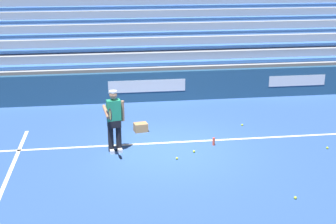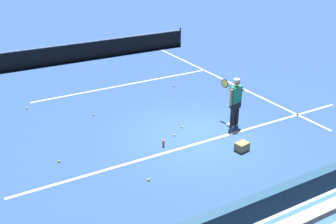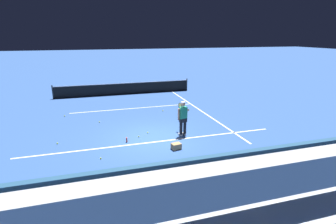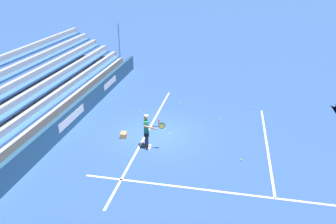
{
  "view_description": "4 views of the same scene",
  "coord_description": "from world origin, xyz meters",
  "px_view_note": "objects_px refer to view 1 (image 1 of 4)",
  "views": [
    {
      "loc": [
        1.65,
        11.79,
        5.07
      ],
      "look_at": [
        0.17,
        0.97,
        1.42
      ],
      "focal_mm": 50.0,
      "sensor_mm": 36.0,
      "label": 1
    },
    {
      "loc": [
        -6.44,
        -9.44,
        5.95
      ],
      "look_at": [
        -0.59,
        0.79,
        0.66
      ],
      "focal_mm": 42.0,
      "sensor_mm": 36.0,
      "label": 2
    },
    {
      "loc": [
        -2.69,
        -11.44,
        4.78
      ],
      "look_at": [
        1.25,
        1.63,
        0.74
      ],
      "focal_mm": 28.0,
      "sensor_mm": 36.0,
      "label": 3
    },
    {
      "loc": [
        14.49,
        3.49,
        7.9
      ],
      "look_at": [
        -0.19,
        0.58,
        1.2
      ],
      "focal_mm": 35.0,
      "sensor_mm": 36.0,
      "label": 4
    }
  ],
  "objects_px": {
    "tennis_ball_by_box": "(242,125)",
    "tennis_ball_far_right": "(327,148)",
    "tennis_player": "(114,120)",
    "tennis_ball_stray_back": "(194,151)",
    "tennis_ball_midcourt": "(295,198)",
    "ball_box_cardboard": "(141,127)",
    "tennis_ball_toward_net": "(177,158)",
    "water_bottle": "(214,142)"
  },
  "relations": [
    {
      "from": "tennis_ball_midcourt",
      "to": "tennis_ball_by_box",
      "type": "distance_m",
      "value": 4.69
    },
    {
      "from": "ball_box_cardboard",
      "to": "tennis_ball_midcourt",
      "type": "height_order",
      "value": "ball_box_cardboard"
    },
    {
      "from": "tennis_ball_midcourt",
      "to": "tennis_ball_by_box",
      "type": "xyz_separation_m",
      "value": [
        -0.17,
        -4.68,
        0.0
      ]
    },
    {
      "from": "tennis_ball_midcourt",
      "to": "water_bottle",
      "type": "height_order",
      "value": "water_bottle"
    },
    {
      "from": "tennis_player",
      "to": "water_bottle",
      "type": "bearing_deg",
      "value": -178.69
    },
    {
      "from": "tennis_player",
      "to": "tennis_ball_toward_net",
      "type": "distance_m",
      "value": 1.96
    },
    {
      "from": "tennis_player",
      "to": "tennis_ball_far_right",
      "type": "distance_m",
      "value": 5.92
    },
    {
      "from": "tennis_ball_toward_net",
      "to": "tennis_ball_by_box",
      "type": "xyz_separation_m",
      "value": [
        -2.43,
        -2.25,
        0.0
      ]
    },
    {
      "from": "ball_box_cardboard",
      "to": "tennis_ball_midcourt",
      "type": "distance_m",
      "value": 5.55
    },
    {
      "from": "tennis_ball_stray_back",
      "to": "tennis_ball_far_right",
      "type": "bearing_deg",
      "value": 176.07
    },
    {
      "from": "tennis_ball_far_right",
      "to": "tennis_ball_stray_back",
      "type": "bearing_deg",
      "value": -3.93
    },
    {
      "from": "tennis_ball_toward_net",
      "to": "ball_box_cardboard",
      "type": "bearing_deg",
      "value": -70.72
    },
    {
      "from": "tennis_player",
      "to": "water_bottle",
      "type": "relative_size",
      "value": 7.8
    },
    {
      "from": "tennis_ball_midcourt",
      "to": "tennis_ball_stray_back",
      "type": "height_order",
      "value": "same"
    },
    {
      "from": "tennis_ball_far_right",
      "to": "tennis_ball_stray_back",
      "type": "relative_size",
      "value": 1.0
    },
    {
      "from": "tennis_ball_toward_net",
      "to": "tennis_ball_stray_back",
      "type": "relative_size",
      "value": 1.0
    },
    {
      "from": "water_bottle",
      "to": "ball_box_cardboard",
      "type": "bearing_deg",
      "value": -35.29
    },
    {
      "from": "tennis_player",
      "to": "ball_box_cardboard",
      "type": "distance_m",
      "value": 1.83
    },
    {
      "from": "tennis_ball_midcourt",
      "to": "tennis_ball_stray_back",
      "type": "xyz_separation_m",
      "value": [
        1.73,
        -2.82,
        0.0
      ]
    },
    {
      "from": "tennis_player",
      "to": "ball_box_cardboard",
      "type": "bearing_deg",
      "value": -119.52
    },
    {
      "from": "tennis_ball_toward_net",
      "to": "water_bottle",
      "type": "bearing_deg",
      "value": -144.97
    },
    {
      "from": "ball_box_cardboard",
      "to": "tennis_ball_midcourt",
      "type": "relative_size",
      "value": 6.06
    },
    {
      "from": "tennis_ball_toward_net",
      "to": "tennis_ball_far_right",
      "type": "distance_m",
      "value": 4.24
    },
    {
      "from": "tennis_ball_by_box",
      "to": "tennis_ball_far_right",
      "type": "xyz_separation_m",
      "value": [
        -1.81,
        2.12,
        0.0
      ]
    },
    {
      "from": "tennis_ball_toward_net",
      "to": "tennis_ball_far_right",
      "type": "height_order",
      "value": "same"
    },
    {
      "from": "ball_box_cardboard",
      "to": "tennis_ball_toward_net",
      "type": "distance_m",
      "value": 2.34
    },
    {
      "from": "tennis_ball_midcourt",
      "to": "tennis_ball_stray_back",
      "type": "relative_size",
      "value": 1.0
    },
    {
      "from": "tennis_ball_by_box",
      "to": "water_bottle",
      "type": "distance_m",
      "value": 1.89
    },
    {
      "from": "ball_box_cardboard",
      "to": "tennis_ball_toward_net",
      "type": "xyz_separation_m",
      "value": [
        -0.77,
        2.21,
        -0.1
      ]
    },
    {
      "from": "tennis_ball_by_box",
      "to": "tennis_ball_stray_back",
      "type": "relative_size",
      "value": 1.0
    },
    {
      "from": "tennis_ball_midcourt",
      "to": "tennis_ball_far_right",
      "type": "relative_size",
      "value": 1.0
    },
    {
      "from": "tennis_ball_midcourt",
      "to": "tennis_ball_toward_net",
      "type": "distance_m",
      "value": 3.32
    },
    {
      "from": "tennis_ball_toward_net",
      "to": "tennis_ball_by_box",
      "type": "height_order",
      "value": "same"
    },
    {
      "from": "tennis_ball_midcourt",
      "to": "tennis_ball_toward_net",
      "type": "height_order",
      "value": "same"
    },
    {
      "from": "tennis_ball_toward_net",
      "to": "tennis_ball_far_right",
      "type": "xyz_separation_m",
      "value": [
        -4.24,
        -0.13,
        0.0
      ]
    },
    {
      "from": "tennis_player",
      "to": "ball_box_cardboard",
      "type": "xyz_separation_m",
      "value": [
        -0.82,
        -1.44,
        -0.76
      ]
    },
    {
      "from": "ball_box_cardboard",
      "to": "tennis_ball_midcourt",
      "type": "xyz_separation_m",
      "value": [
        -3.03,
        4.64,
        -0.1
      ]
    },
    {
      "from": "ball_box_cardboard",
      "to": "tennis_ball_by_box",
      "type": "xyz_separation_m",
      "value": [
        -3.2,
        -0.04,
        -0.1
      ]
    },
    {
      "from": "ball_box_cardboard",
      "to": "tennis_ball_by_box",
      "type": "bearing_deg",
      "value": -179.27
    },
    {
      "from": "ball_box_cardboard",
      "to": "tennis_ball_toward_net",
      "type": "relative_size",
      "value": 6.06
    },
    {
      "from": "ball_box_cardboard",
      "to": "tennis_ball_by_box",
      "type": "distance_m",
      "value": 3.2
    },
    {
      "from": "water_bottle",
      "to": "tennis_player",
      "type": "bearing_deg",
      "value": 1.31
    }
  ]
}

